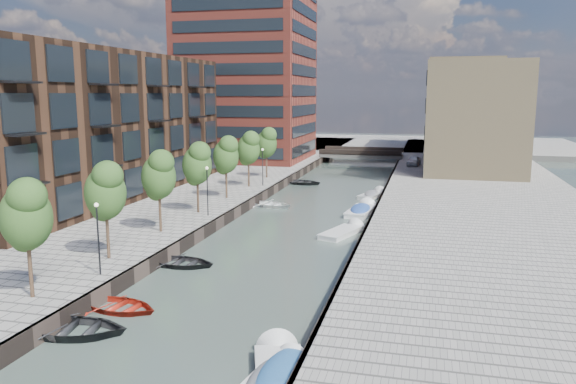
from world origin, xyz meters
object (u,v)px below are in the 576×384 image
at_px(sloop_3, 270,207).
at_px(sloop_4, 302,184).
at_px(tree_0, 26,213).
at_px(sloop_2, 120,310).
at_px(tree_1, 105,190).
at_px(car, 414,161).
at_px(sloop_0, 73,335).
at_px(tree_6, 266,142).
at_px(motorboat_4, 373,195).
at_px(motorboat_0, 280,374).
at_px(bridge, 362,154).
at_px(tree_5, 248,147).
at_px(motorboat_2, 345,232).
at_px(motorboat_1, 272,379).
at_px(tree_2, 159,174).
at_px(motorboat_3, 362,210).
at_px(tree_3, 197,163).
at_px(tree_4, 226,154).
at_px(sloop_1, 181,266).

bearing_deg(sloop_3, sloop_4, 13.14).
distance_m(tree_0, sloop_2, 6.76).
distance_m(tree_1, car, 54.03).
bearing_deg(sloop_4, sloop_3, -170.28).
height_order(sloop_0, car, car).
distance_m(tree_6, motorboat_4, 14.94).
bearing_deg(sloop_4, tree_1, -176.42).
xyz_separation_m(sloop_3, motorboat_0, (9.76, -32.73, 0.23)).
distance_m(bridge, tree_5, 34.30).
distance_m(motorboat_2, car, 37.86).
distance_m(sloop_4, motorboat_1, 48.58).
xyz_separation_m(tree_2, tree_5, (0.00, 21.00, 0.00)).
height_order(bridge, motorboat_0, bridge).
bearing_deg(motorboat_3, tree_0, -114.42).
xyz_separation_m(motorboat_2, motorboat_4, (0.59, 17.07, 0.10)).
height_order(tree_5, sloop_3, tree_5).
distance_m(tree_1, tree_3, 14.00).
bearing_deg(sloop_2, tree_0, 122.36).
xyz_separation_m(tree_4, sloop_3, (3.97, 1.58, -5.31)).
bearing_deg(sloop_2, car, -5.06).
distance_m(tree_0, motorboat_3, 32.16).
height_order(motorboat_3, car, car).
xyz_separation_m(sloop_2, sloop_3, (0.16, 27.86, 0.00)).
bearing_deg(tree_5, motorboat_2, -48.57).
bearing_deg(motorboat_0, car, 86.92).
height_order(tree_0, motorboat_3, tree_0).
bearing_deg(tree_0, tree_5, 90.00).
distance_m(bridge, sloop_0, 69.71).
bearing_deg(sloop_3, motorboat_0, -150.29).
distance_m(sloop_4, motorboat_2, 25.08).
height_order(tree_6, motorboat_1, tree_6).
bearing_deg(tree_6, car, 43.47).
bearing_deg(bridge, tree_2, -98.95).
relative_size(tree_3, motorboat_3, 1.03).
bearing_deg(tree_0, bridge, 82.87).
relative_size(tree_3, sloop_1, 1.30).
bearing_deg(sloop_4, sloop_2, -170.51).
bearing_deg(sloop_2, motorboat_1, -110.46).
bearing_deg(motorboat_0, motorboat_4, 90.55).
height_order(tree_6, motorboat_2, tree_6).
height_order(bridge, motorboat_1, bridge).
height_order(tree_3, tree_4, same).
bearing_deg(motorboat_0, bridge, 94.20).
bearing_deg(tree_3, sloop_1, -72.35).
distance_m(bridge, tree_3, 47.92).
height_order(sloop_1, motorboat_2, motorboat_2).
bearing_deg(motorboat_3, tree_3, -148.93).
bearing_deg(sloop_1, tree_1, 126.82).
xyz_separation_m(bridge, motorboat_3, (4.63, -39.09, -1.16)).
relative_size(sloop_2, motorboat_0, 0.73).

